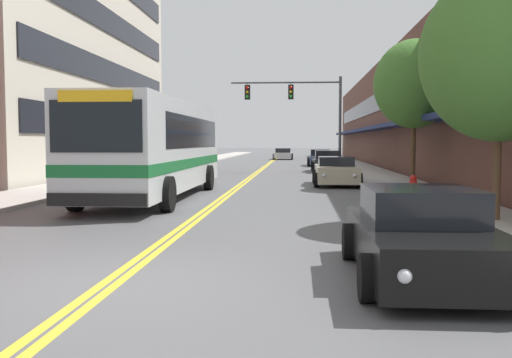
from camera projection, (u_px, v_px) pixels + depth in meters
ground_plane at (266, 166)px, 44.83m from camera, size 240.00×240.00×0.00m
sidewalk_left at (179, 165)px, 45.33m from camera, size 2.84×106.00×0.12m
sidewalk_right at (354, 166)px, 44.31m from camera, size 2.84×106.00×0.12m
centre_line at (266, 166)px, 44.83m from camera, size 0.34×106.00×0.01m
storefront_row_right at (429, 115)px, 43.63m from camera, size 9.10×68.00×7.97m
city_bus at (157, 145)px, 19.83m from camera, size 2.91×11.87×3.25m
car_navy_parked_left_mid at (194, 162)px, 37.55m from camera, size 2.03×4.55×1.27m
car_dark_grey_parked_left_far at (166, 168)px, 29.87m from camera, size 2.07×4.22×1.26m
car_black_parked_right_foreground at (421, 237)px, 8.13m from camera, size 2.02×4.22×1.29m
car_champagne_parked_right_mid at (336, 172)px, 25.42m from camera, size 2.03×4.39×1.27m
car_charcoal_parked_right_far at (327, 162)px, 36.77m from camera, size 2.02×4.61×1.37m
car_slate_blue_parked_right_end at (320, 158)px, 45.53m from camera, size 1.98×4.72×1.31m
car_silver_moving_lead at (283, 154)px, 61.78m from camera, size 2.13×4.26×1.21m
traffic_signal_mast at (301, 104)px, 36.12m from camera, size 7.01×0.38×6.03m
street_tree_right_near at (500, 55)px, 13.15m from camera, size 3.66×3.66×5.85m
street_tree_right_mid at (414, 84)px, 23.69m from camera, size 3.36×3.36×6.07m
fire_hydrant at (413, 189)px, 16.75m from camera, size 0.30×0.22×0.85m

